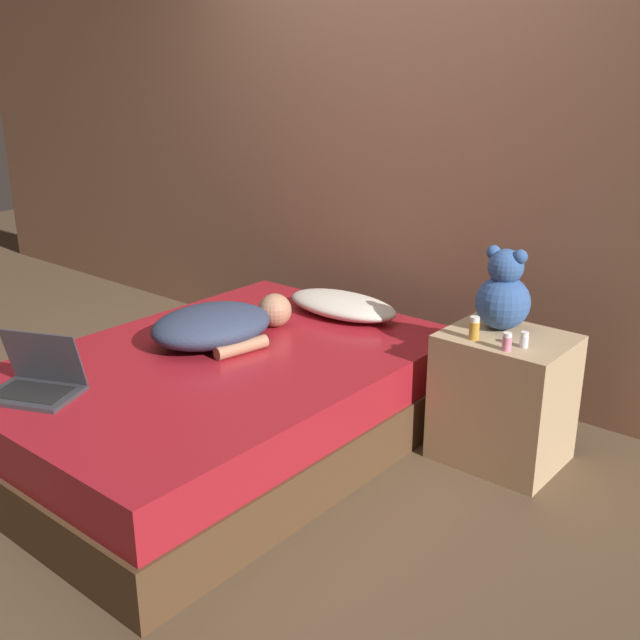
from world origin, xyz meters
name	(u,v)px	position (x,y,z in m)	size (l,w,h in m)	color
ground_plane	(225,444)	(0.00, 0.00, 0.00)	(12.00, 12.00, 0.00)	brown
wall_back	(394,131)	(0.00, 1.28, 1.30)	(8.00, 0.06, 2.60)	#996B51
bed	(223,401)	(0.00, 0.00, 0.21)	(1.38, 2.00, 0.43)	#4C331E
nightstand	(503,398)	(1.01, 0.69, 0.28)	(0.51, 0.42, 0.57)	tan
pillow	(342,305)	(0.06, 0.78, 0.48)	(0.62, 0.32, 0.10)	beige
person_lying	(218,324)	(-0.14, 0.12, 0.51)	(0.53, 0.75, 0.17)	#2D3851
laptop	(37,380)	(-0.27, -0.71, 0.48)	(0.40, 0.35, 0.24)	#333338
teddy_bear	(503,294)	(0.94, 0.75, 0.72)	(0.23, 0.23, 0.35)	#335693
bottle_pink	(507,342)	(1.07, 0.53, 0.60)	(0.04, 0.04, 0.07)	pink
bottle_amber	(474,328)	(0.91, 0.56, 0.62)	(0.04, 0.04, 0.10)	gold
bottle_clear	(524,340)	(1.11, 0.60, 0.60)	(0.03, 0.03, 0.06)	silver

